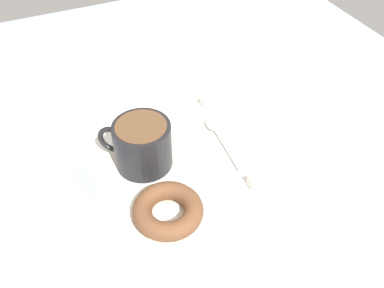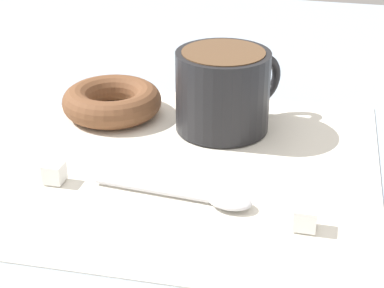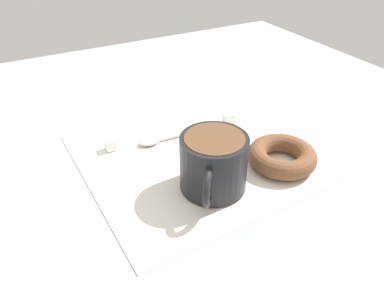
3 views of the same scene
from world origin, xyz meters
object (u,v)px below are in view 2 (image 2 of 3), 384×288
coffee_cup (224,89)px  donut (112,101)px  sugar_cube_extra (54,172)px  sugar_cube (305,218)px  spoon (207,198)px

coffee_cup → donut: 12.31cm
donut → sugar_cube_extra: 14.54cm
coffee_cup → sugar_cube: (-15.99, -9.60, -3.30)cm
donut → sugar_cube: donut is taller
coffee_cup → spoon: 14.85cm
sugar_cube → sugar_cube_extra: same height
coffee_cup → donut: coffee_cup is taller
spoon → sugar_cube: 8.23cm
donut → sugar_cube_extra: (-14.53, -0.09, -0.60)cm
donut → sugar_cube_extra: bearing=-179.6°
sugar_cube → sugar_cube_extra: bearing=85.0°
coffee_cup → sugar_cube_extra: 18.76cm
coffee_cup → donut: bearing=88.0°
spoon → sugar_cube_extra: (0.17, 13.48, 0.44)cm
spoon → coffee_cup: bearing=6.3°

